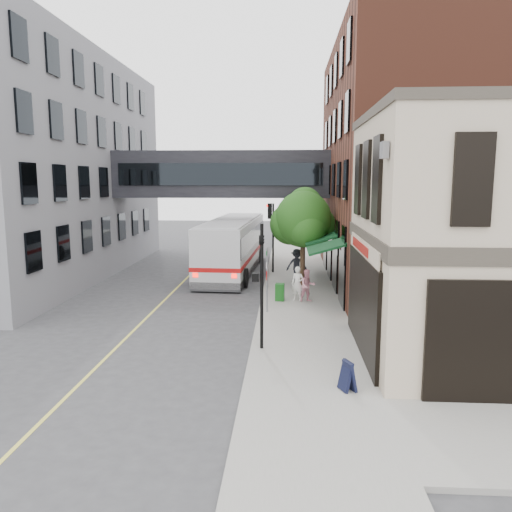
# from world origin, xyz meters

# --- Properties ---
(ground) EXTENTS (120.00, 120.00, 0.00)m
(ground) POSITION_xyz_m (0.00, 0.00, 0.00)
(ground) COLOR #38383A
(ground) RESTS_ON ground
(sidewalk_main) EXTENTS (4.00, 60.00, 0.15)m
(sidewalk_main) POSITION_xyz_m (2.00, 14.00, 0.07)
(sidewalk_main) COLOR gray
(sidewalk_main) RESTS_ON ground
(brick_building) EXTENTS (13.76, 18.00, 14.00)m
(brick_building) POSITION_xyz_m (9.98, 15.00, 6.99)
(brick_building) COLOR #59291B
(brick_building) RESTS_ON ground
(opposite_building) EXTENTS (14.00, 24.00, 14.00)m
(opposite_building) POSITION_xyz_m (-17.00, 16.00, 7.00)
(opposite_building) COLOR slate
(opposite_building) RESTS_ON ground
(skyway_bridge) EXTENTS (14.00, 3.18, 3.00)m
(skyway_bridge) POSITION_xyz_m (-3.00, 18.00, 6.50)
(skyway_bridge) COLOR black
(skyway_bridge) RESTS_ON ground
(traffic_signal_near) EXTENTS (0.44, 0.22, 4.60)m
(traffic_signal_near) POSITION_xyz_m (0.37, 2.00, 2.98)
(traffic_signal_near) COLOR black
(traffic_signal_near) RESTS_ON sidewalk_main
(traffic_signal_far) EXTENTS (0.53, 0.28, 4.50)m
(traffic_signal_far) POSITION_xyz_m (0.26, 17.00, 3.34)
(traffic_signal_far) COLOR black
(traffic_signal_far) RESTS_ON sidewalk_main
(street_sign_pole) EXTENTS (0.08, 0.75, 3.00)m
(street_sign_pole) POSITION_xyz_m (0.39, 7.00, 1.93)
(street_sign_pole) COLOR gray
(street_sign_pole) RESTS_ON sidewalk_main
(street_tree) EXTENTS (3.80, 3.20, 5.60)m
(street_tree) POSITION_xyz_m (2.19, 13.22, 3.91)
(street_tree) COLOR #382619
(street_tree) RESTS_ON sidewalk_main
(lane_marking) EXTENTS (0.12, 40.00, 0.01)m
(lane_marking) POSITION_xyz_m (-5.00, 10.00, 0.01)
(lane_marking) COLOR #D8CC4C
(lane_marking) RESTS_ON ground
(bus) EXTENTS (3.63, 13.08, 3.49)m
(bus) POSITION_xyz_m (-2.30, 17.59, 1.95)
(bus) COLOR silver
(bus) RESTS_ON ground
(pedestrian_a) EXTENTS (0.73, 0.61, 1.72)m
(pedestrian_a) POSITION_xyz_m (1.84, 9.27, 1.01)
(pedestrian_a) COLOR white
(pedestrian_a) RESTS_ON sidewalk_main
(pedestrian_b) EXTENTS (0.93, 0.82, 1.62)m
(pedestrian_b) POSITION_xyz_m (2.33, 9.06, 0.96)
(pedestrian_b) COLOR pink
(pedestrian_b) RESTS_ON sidewalk_main
(pedestrian_c) EXTENTS (1.31, 0.84, 1.91)m
(pedestrian_c) POSITION_xyz_m (1.90, 14.30, 1.11)
(pedestrian_c) COLOR black
(pedestrian_c) RESTS_ON sidewalk_main
(newspaper_box) EXTENTS (0.47, 0.43, 0.87)m
(newspaper_box) POSITION_xyz_m (0.96, 9.18, 0.59)
(newspaper_box) COLOR #125115
(newspaper_box) RESTS_ON sidewalk_main
(sandwich_board) EXTENTS (0.49, 0.58, 0.88)m
(sandwich_board) POSITION_xyz_m (3.05, -1.50, 0.59)
(sandwich_board) COLOR black
(sandwich_board) RESTS_ON sidewalk_main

